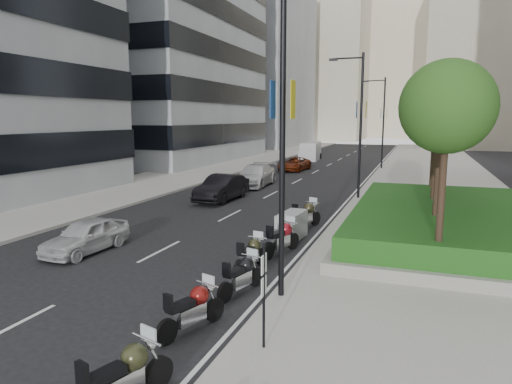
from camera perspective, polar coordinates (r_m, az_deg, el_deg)
The scene contains 30 objects.
ground at distance 14.30m, azimuth -15.23°, elevation -12.08°, with size 160.00×160.00×0.00m, color black.
sidewalk_right at distance 41.17m, azimuth 21.27°, elevation 1.59°, with size 10.00×100.00×0.15m, color #9E9B93.
sidewalk_left at distance 45.66m, azimuth -6.09°, elevation 2.87°, with size 8.00×100.00×0.15m, color #9E9B93.
lane_edge at distance 41.36m, azimuth 13.91°, elevation 1.89°, with size 0.12×100.00×0.01m, color silver.
lane_centre at distance 42.20m, azimuth 6.87°, elevation 2.24°, with size 0.12×100.00×0.01m, color silver.
building_grey_far at distance 87.43m, azimuth -1.79°, elevation 15.76°, with size 22.00×26.00×30.00m, color gray.
building_cream_left at distance 114.42m, azimuth 6.84°, elevation 15.17°, with size 26.00×24.00×34.00m, color #B7AD93.
building_cream_centre at distance 131.70m, azimuth 17.71°, elevation 14.90°, with size 30.00×24.00×38.00m, color #B7AD93.
planter at distance 21.49m, azimuth 25.17°, elevation -4.47°, with size 10.00×14.00×0.40m, color gray.
hedge at distance 21.37m, azimuth 25.28°, elevation -2.90°, with size 9.40×13.40×0.80m, color #1F4714.
tree_0 at distance 14.86m, azimuth 22.80°, elevation 9.71°, with size 2.80×2.80×6.30m.
tree_1 at distance 18.86m, azimuth 22.20°, elevation 9.50°, with size 2.80×2.80×6.30m.
tree_2 at distance 22.85m, azimuth 21.81°, elevation 9.37°, with size 2.80×2.80×6.30m.
tree_3 at distance 26.85m, azimuth 21.54°, elevation 9.27°, with size 2.80×2.80×6.30m.
lamp_post_0 at distance 12.39m, azimuth 2.64°, elevation 8.97°, with size 2.34×0.45×9.00m.
lamp_post_1 at distance 29.07m, azimuth 12.68°, elevation 8.93°, with size 2.34×0.45×9.00m.
lamp_post_2 at distance 46.98m, azimuth 15.47°, elevation 8.87°, with size 2.34×0.45×9.00m.
parking_sign at distance 10.03m, azimuth 0.98°, elevation -12.21°, with size 0.06×0.32×2.50m.
motorcycle_0 at distance 8.99m, azimuth -16.18°, elevation -21.31°, with size 0.95×2.21×1.14m.
motorcycle_1 at distance 11.43m, azimuth -7.92°, elevation -14.25°, with size 0.94×2.11×1.09m.
motorcycle_2 at distance 13.59m, azimuth -1.78°, elevation -10.36°, with size 0.81×2.08×1.06m.
motorcycle_3 at distance 15.58m, azimuth -0.63°, elevation -7.76°, with size 0.70×2.11×1.05m.
motorcycle_4 at distance 17.40m, azimuth 3.26°, elevation -5.76°, with size 0.96×2.26×1.16m.
motorcycle_5 at distance 19.40m, azimuth 4.47°, elevation -4.28°, with size 0.95×2.06×1.18m.
motorcycle_6 at distance 21.44m, azimuth 6.21°, elevation -2.88°, with size 1.12×2.24×1.18m.
car_a at distance 18.78m, azimuth -20.47°, elevation -5.13°, with size 1.53×3.80×1.29m, color silver.
car_b at distance 28.49m, azimuth -4.29°, elevation 0.52°, with size 1.70×4.87×1.61m, color black.
car_c at distance 34.60m, azimuth -0.13°, elevation 2.09°, with size 2.24×5.52×1.60m, color silver.
car_d at distance 44.76m, azimuth 4.81°, elevation 3.51°, with size 2.18×4.74×1.32m, color #611F0B.
delivery_van at distance 56.28m, azimuth 6.81°, elevation 5.01°, with size 2.34×5.26×2.15m.
Camera 1 is at (7.79, -10.84, 5.13)m, focal length 32.00 mm.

